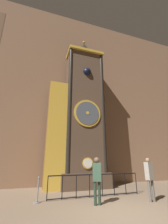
% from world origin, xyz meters
% --- Properties ---
extents(ground_plane, '(28.00, 28.00, 0.00)m').
position_xyz_m(ground_plane, '(0.00, 0.00, 0.00)').
color(ground_plane, '#75604C').
extents(cathedral_back_wall, '(24.00, 0.32, 14.56)m').
position_xyz_m(cathedral_back_wall, '(-0.09, 6.21, 7.27)').
color(cathedral_back_wall, '#846047').
rests_on(cathedral_back_wall, ground_plane).
extents(clock_tower, '(4.08, 1.77, 11.14)m').
position_xyz_m(clock_tower, '(-0.14, 4.90, 4.68)').
color(clock_tower, brown).
rests_on(clock_tower, ground_plane).
extents(railing_fence, '(4.57, 0.05, 1.01)m').
position_xyz_m(railing_fence, '(0.05, 2.53, 0.56)').
color(railing_fence, black).
rests_on(railing_fence, ground_plane).
extents(visitor_near, '(0.39, 0.32, 1.77)m').
position_xyz_m(visitor_near, '(-0.39, 1.33, 1.08)').
color(visitor_near, '#213427').
rests_on(visitor_near, ground_plane).
extents(visitor_far, '(0.39, 0.30, 1.75)m').
position_xyz_m(visitor_far, '(1.98, 1.06, 1.05)').
color(visitor_far, '#58554F').
rests_on(visitor_far, ground_plane).
extents(stanchion_post, '(0.28, 0.28, 0.99)m').
position_xyz_m(stanchion_post, '(-2.61, 2.42, 0.32)').
color(stanchion_post, gray).
rests_on(stanchion_post, ground_plane).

